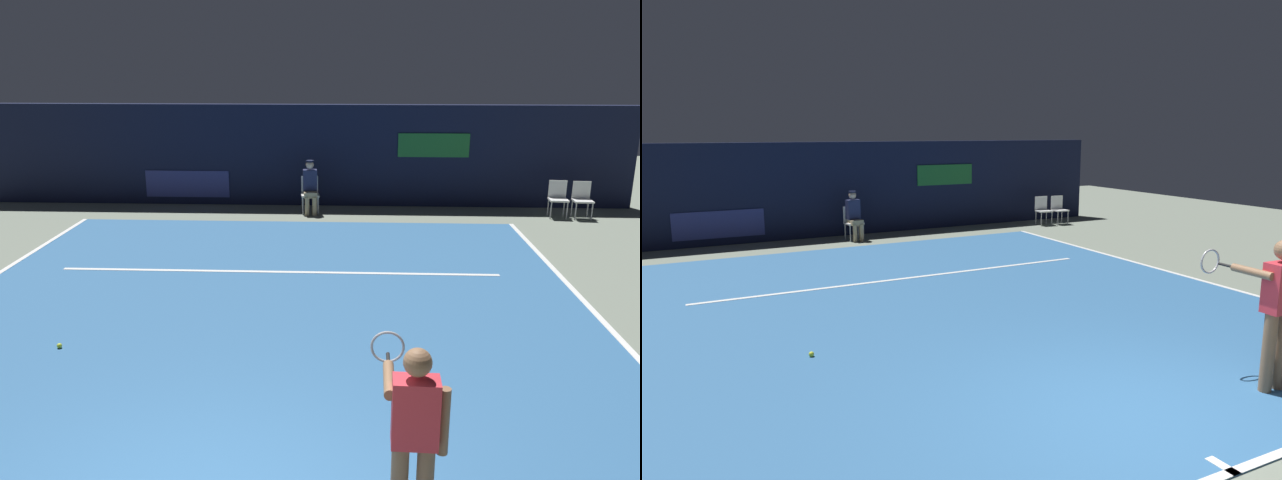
# 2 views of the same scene
# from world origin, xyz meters

# --- Properties ---
(ground_plane) EXTENTS (32.64, 32.64, 0.00)m
(ground_plane) POSITION_xyz_m (0.00, 4.58, 0.00)
(ground_plane) COLOR gray
(court_surface) EXTENTS (10.21, 11.17, 0.01)m
(court_surface) POSITION_xyz_m (0.00, 4.58, 0.01)
(court_surface) COLOR #336699
(court_surface) RESTS_ON ground
(line_sideline_left) EXTENTS (0.10, 11.17, 0.01)m
(line_sideline_left) POSITION_xyz_m (5.05, 4.58, 0.01)
(line_sideline_left) COLOR white
(line_sideline_left) RESTS_ON court_surface
(line_service) EXTENTS (7.96, 0.10, 0.01)m
(line_service) POSITION_xyz_m (0.00, 6.54, 0.01)
(line_service) COLOR white
(line_service) RESTS_ON court_surface
(back_wall) EXTENTS (17.00, 0.33, 2.60)m
(back_wall) POSITION_xyz_m (-0.00, 12.06, 1.30)
(back_wall) COLOR #141933
(back_wall) RESTS_ON ground
(tennis_player) EXTENTS (0.59, 0.94, 1.73)m
(tennis_player) POSITION_xyz_m (1.78, -0.01, 0.99)
(tennis_player) COLOR #8C6647
(tennis_player) RESTS_ON ground
(line_judge_on_chair) EXTENTS (0.48, 0.56, 1.32)m
(line_judge_on_chair) POSITION_xyz_m (0.30, 11.06, 0.69)
(line_judge_on_chair) COLOR white
(line_judge_on_chair) RESTS_ON ground
(courtside_chair_near) EXTENTS (0.48, 0.45, 0.88)m
(courtside_chair_near) POSITION_xyz_m (6.33, 10.96, 0.50)
(courtside_chair_near) COLOR white
(courtside_chair_near) RESTS_ON ground
(courtside_chair_far) EXTENTS (0.46, 0.44, 0.88)m
(courtside_chair_far) POSITION_xyz_m (6.88, 10.88, 0.50)
(courtside_chair_far) COLOR white
(courtside_chair_far) RESTS_ON ground
(tennis_ball) EXTENTS (0.07, 0.07, 0.07)m
(tennis_ball) POSITION_xyz_m (-2.62, 3.30, 0.05)
(tennis_ball) COLOR #CCE033
(tennis_ball) RESTS_ON court_surface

